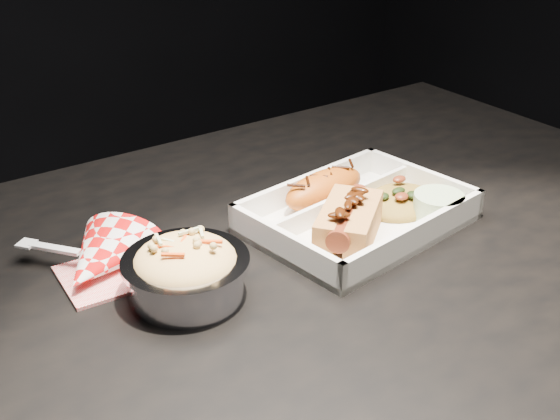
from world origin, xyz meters
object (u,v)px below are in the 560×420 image
object	(u,v)px
dining_table	(289,337)
hotdog	(349,220)
foil_coleslaw_cup	(186,269)
food_tray	(357,217)
fried_pastry	(324,188)
napkin_fork	(101,260)

from	to	relation	value
dining_table	hotdog	world-z (taller)	hotdog
foil_coleslaw_cup	food_tray	bearing A→B (deg)	4.18
fried_pastry	foil_coleslaw_cup	distance (m)	0.24
dining_table	food_tray	xyz separation A→B (m)	(0.12, 0.04, 0.10)
napkin_fork	foil_coleslaw_cup	bearing A→B (deg)	-7.19
food_tray	foil_coleslaw_cup	size ratio (longest dim) A/B	2.14
hotdog	food_tray	bearing A→B (deg)	0.08
napkin_fork	food_tray	bearing A→B (deg)	37.92
dining_table	foil_coleslaw_cup	world-z (taller)	foil_coleslaw_cup
napkin_fork	hotdog	bearing A→B (deg)	29.11
dining_table	food_tray	bearing A→B (deg)	16.03
food_tray	fried_pastry	distance (m)	0.06
dining_table	foil_coleslaw_cup	size ratio (longest dim) A/B	9.44
fried_pastry	hotdog	bearing A→B (deg)	-111.00
foil_coleslaw_cup	hotdog	bearing A→B (deg)	-4.45
food_tray	fried_pastry	bearing A→B (deg)	90.00
fried_pastry	food_tray	bearing A→B (deg)	-82.24
food_tray	napkin_fork	distance (m)	0.30
hotdog	napkin_fork	world-z (taller)	napkin_fork
fried_pastry	dining_table	bearing A→B (deg)	-142.22
dining_table	napkin_fork	xyz separation A→B (m)	(-0.17, 0.11, 0.11)
hotdog	foil_coleslaw_cup	distance (m)	0.20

